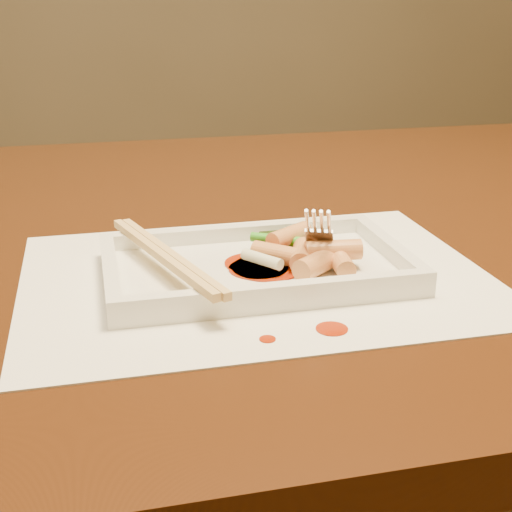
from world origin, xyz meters
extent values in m
cube|color=black|center=(0.00, 0.00, 0.73)|extent=(1.40, 0.90, 0.04)
cylinder|color=black|center=(0.62, 0.37, 0.35)|extent=(0.07, 0.07, 0.71)
cube|color=white|center=(0.04, -0.17, 0.75)|extent=(0.40, 0.30, 0.00)
cylinder|color=#9C2104|center=(0.07, -0.29, 0.75)|extent=(0.02, 0.02, 0.00)
cylinder|color=#9C2104|center=(0.02, -0.29, 0.75)|extent=(0.01, 0.01, 0.00)
cube|color=white|center=(0.04, -0.17, 0.76)|extent=(0.26, 0.16, 0.01)
cube|color=white|center=(0.04, -0.10, 0.77)|extent=(0.26, 0.01, 0.01)
cube|color=white|center=(0.04, -0.25, 0.77)|extent=(0.26, 0.01, 0.01)
cube|color=white|center=(-0.09, -0.17, 0.77)|extent=(0.01, 0.14, 0.01)
cube|color=white|center=(0.16, -0.17, 0.77)|extent=(0.01, 0.14, 0.01)
cube|color=black|center=(0.07, -0.13, 0.77)|extent=(0.04, 0.03, 0.01)
cylinder|color=#EAEACC|center=(0.04, -0.19, 0.77)|extent=(0.03, 0.04, 0.01)
cylinder|color=#278E17|center=(0.08, -0.15, 0.77)|extent=(0.08, 0.05, 0.01)
cube|color=#DDB16E|center=(-0.05, -0.17, 0.78)|extent=(0.07, 0.20, 0.01)
cube|color=#DDB16E|center=(-0.04, -0.17, 0.78)|extent=(0.07, 0.20, 0.01)
cylinder|color=#9C2104|center=(0.03, -0.17, 0.76)|extent=(0.05, 0.05, 0.00)
cylinder|color=#9C2104|center=(0.04, -0.18, 0.76)|extent=(0.06, 0.06, 0.00)
cylinder|color=#9C2104|center=(0.04, -0.18, 0.76)|extent=(0.05, 0.05, 0.00)
cylinder|color=#E3AB6A|center=(0.10, -0.20, 0.77)|extent=(0.02, 0.05, 0.02)
cylinder|color=#E3AB6A|center=(0.08, -0.21, 0.77)|extent=(0.04, 0.04, 0.02)
cylinder|color=#E3AB6A|center=(0.10, -0.19, 0.78)|extent=(0.05, 0.02, 0.02)
cylinder|color=#E3AB6A|center=(0.05, -0.17, 0.77)|extent=(0.04, 0.04, 0.02)
cylinder|color=#E3AB6A|center=(0.07, -0.18, 0.77)|extent=(0.03, 0.05, 0.02)
cylinder|color=#E3AB6A|center=(0.07, -0.15, 0.78)|extent=(0.05, 0.04, 0.02)
camera|label=1|loc=(-0.10, -0.73, 0.99)|focal=50.00mm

